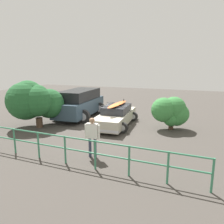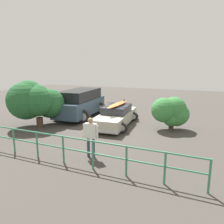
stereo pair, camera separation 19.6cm
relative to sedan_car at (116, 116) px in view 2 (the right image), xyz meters
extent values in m
cube|color=#423D38|center=(0.19, 0.49, -0.59)|extent=(44.00, 44.00, 0.02)
cube|color=#B7B29E|center=(0.00, 0.04, -0.11)|extent=(1.94, 4.56, 0.61)
cube|color=#23262B|center=(0.01, -0.14, 0.41)|extent=(1.55, 2.24, 0.43)
cube|color=silver|center=(-0.19, 2.21, -0.30)|extent=(1.60, 0.23, 0.14)
cube|color=silver|center=(0.18, -2.13, -0.30)|extent=(1.60, 0.23, 0.14)
cylinder|color=black|center=(-0.92, 1.34, -0.29)|extent=(0.59, 0.18, 0.59)
cylinder|color=#B7B7BC|center=(-0.92, 1.34, -0.29)|extent=(0.33, 0.19, 0.33)
cylinder|color=black|center=(0.68, 1.48, -0.29)|extent=(0.59, 0.18, 0.59)
cylinder|color=#B7B7BC|center=(0.68, 1.48, -0.29)|extent=(0.33, 0.19, 0.33)
cylinder|color=black|center=(-0.68, -1.40, -0.29)|extent=(0.59, 0.18, 0.59)
cylinder|color=#B7B7BC|center=(-0.68, -1.40, -0.29)|extent=(0.33, 0.19, 0.33)
cylinder|color=black|center=(0.91, -1.27, -0.29)|extent=(0.59, 0.18, 0.59)
cylinder|color=#B7B7BC|center=(0.91, -1.27, -0.29)|extent=(0.33, 0.19, 0.33)
cylinder|color=black|center=(-0.04, 0.45, 0.66)|extent=(1.64, 0.17, 0.03)
cylinder|color=black|center=(0.06, -0.72, 0.66)|extent=(1.64, 0.17, 0.03)
ellipsoid|color=orange|center=(-0.07, -0.06, 0.72)|extent=(0.50, 2.78, 0.09)
cone|color=black|center=(-0.08, -1.17, 0.83)|extent=(0.10, 0.10, 0.14)
cube|color=#334756|center=(3.08, -0.93, 0.19)|extent=(2.21, 4.76, 0.98)
cube|color=black|center=(3.08, -0.93, 1.02)|extent=(1.98, 3.73, 0.68)
cylinder|color=black|center=(3.27, -3.34, 0.29)|extent=(0.79, 0.24, 0.78)
cylinder|color=black|center=(2.03, 0.38, -0.15)|extent=(0.87, 0.22, 0.87)
cylinder|color=#B7B7BC|center=(2.03, 0.38, -0.15)|extent=(0.48, 0.23, 0.48)
cylinder|color=black|center=(3.92, 0.52, -0.15)|extent=(0.87, 0.22, 0.87)
cylinder|color=#B7B7BC|center=(3.92, 0.52, -0.15)|extent=(0.48, 0.23, 0.48)
cylinder|color=black|center=(2.25, -2.39, -0.15)|extent=(0.87, 0.22, 0.87)
cylinder|color=#B7B7BC|center=(2.25, -2.39, -0.15)|extent=(0.48, 0.23, 0.48)
cylinder|color=black|center=(4.14, -2.24, -0.15)|extent=(0.87, 0.22, 0.87)
cylinder|color=#B7B7BC|center=(4.14, -2.24, -0.15)|extent=(0.48, 0.23, 0.48)
cylinder|color=#33384C|center=(-0.96, 4.76, -0.19)|extent=(0.12, 0.12, 0.80)
cylinder|color=#33384C|center=(-0.74, 4.78, -0.19)|extent=(0.12, 0.12, 0.80)
cube|color=silver|center=(-0.85, 4.77, 0.51)|extent=(0.48, 0.23, 0.60)
sphere|color=#9E7556|center=(-0.85, 4.77, 0.93)|extent=(0.22, 0.22, 0.22)
cylinder|color=silver|center=(-1.12, 4.75, 0.49)|extent=(0.08, 0.08, 0.56)
cylinder|color=silver|center=(-0.58, 4.80, 0.49)|extent=(0.08, 0.08, 0.56)
cylinder|color=#387F5B|center=(-5.18, 5.72, -0.05)|extent=(0.07, 0.07, 1.07)
cylinder|color=#387F5B|center=(-3.92, 5.70, -0.05)|extent=(0.07, 0.07, 1.07)
cylinder|color=#387F5B|center=(-2.67, 5.69, -0.05)|extent=(0.07, 0.07, 1.07)
cylinder|color=#387F5B|center=(-1.42, 5.67, -0.05)|extent=(0.07, 0.07, 1.07)
cylinder|color=#387F5B|center=(-0.16, 5.66, -0.05)|extent=(0.07, 0.07, 1.07)
cylinder|color=#387F5B|center=(1.09, 5.65, -0.05)|extent=(0.07, 0.07, 1.07)
cylinder|color=#387F5B|center=(2.35, 5.63, -0.05)|extent=(0.07, 0.07, 1.07)
cylinder|color=#387F5B|center=(-0.79, 5.67, 0.46)|extent=(8.78, 0.15, 0.06)
cylinder|color=#387F5B|center=(-0.79, 5.67, 0.00)|extent=(8.78, 0.15, 0.06)
cylinder|color=#4C3828|center=(-3.24, -0.38, -0.36)|extent=(0.28, 0.28, 0.45)
sphere|color=#387F3D|center=(-3.54, -0.40, 0.16)|extent=(1.01, 1.01, 1.01)
sphere|color=#387F3D|center=(-3.57, -0.51, 0.32)|extent=(1.26, 1.26, 1.26)
sphere|color=#387F3D|center=(-3.25, -0.25, 0.11)|extent=(0.94, 0.94, 0.94)
sphere|color=#387F3D|center=(-2.82, -0.14, 0.57)|extent=(1.39, 1.39, 1.39)
sphere|color=#387F3D|center=(-3.34, -0.46, 0.62)|extent=(1.35, 1.35, 1.35)
sphere|color=#387F3D|center=(-3.27, -0.40, 0.20)|extent=(1.12, 1.12, 1.12)
cylinder|color=#4C3828|center=(4.04, 2.14, -0.30)|extent=(0.38, 0.38, 0.57)
sphere|color=#235B2D|center=(4.66, 2.20, 1.27)|extent=(1.79, 1.79, 1.79)
sphere|color=#235B2D|center=(3.95, 2.22, 1.07)|extent=(1.55, 1.55, 1.55)
sphere|color=#235B2D|center=(3.83, 1.37, 0.73)|extent=(1.79, 1.79, 1.79)
sphere|color=#235B2D|center=(4.01, 2.24, 0.98)|extent=(1.77, 1.77, 1.77)
sphere|color=#235B2D|center=(4.70, 2.69, 1.02)|extent=(1.69, 1.69, 1.69)
sphere|color=#235B2D|center=(4.06, 2.13, 1.23)|extent=(1.41, 1.41, 1.41)
sphere|color=#235B2D|center=(4.71, 2.40, 0.99)|extent=(2.20, 2.20, 2.20)
camera|label=1|loc=(-4.67, 12.07, 3.05)|focal=35.00mm
camera|label=2|loc=(-4.85, 12.00, 3.05)|focal=35.00mm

